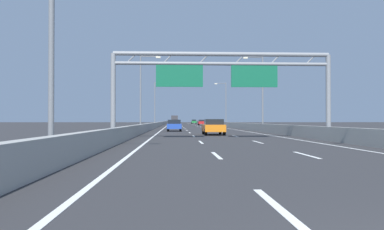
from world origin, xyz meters
TOP-DOWN VIEW (x-y plane):
  - ground_plane at (0.00, 100.00)m, footprint 260.00×260.00m
  - lane_dash_left_0 at (-1.80, 3.50)m, footprint 0.16×3.00m
  - lane_dash_left_1 at (-1.80, 12.50)m, footprint 0.16×3.00m
  - lane_dash_left_2 at (-1.80, 21.50)m, footprint 0.16×3.00m
  - lane_dash_left_3 at (-1.80, 30.50)m, footprint 0.16×3.00m
  - lane_dash_left_4 at (-1.80, 39.50)m, footprint 0.16×3.00m
  - lane_dash_left_5 at (-1.80, 48.50)m, footprint 0.16×3.00m
  - lane_dash_left_6 at (-1.80, 57.50)m, footprint 0.16×3.00m
  - lane_dash_left_7 at (-1.80, 66.50)m, footprint 0.16×3.00m
  - lane_dash_left_8 at (-1.80, 75.50)m, footprint 0.16×3.00m
  - lane_dash_left_9 at (-1.80, 84.50)m, footprint 0.16×3.00m
  - lane_dash_left_10 at (-1.80, 93.50)m, footprint 0.16×3.00m
  - lane_dash_left_11 at (-1.80, 102.50)m, footprint 0.16×3.00m
  - lane_dash_left_12 at (-1.80, 111.50)m, footprint 0.16×3.00m
  - lane_dash_left_13 at (-1.80, 120.50)m, footprint 0.16×3.00m
  - lane_dash_left_14 at (-1.80, 129.50)m, footprint 0.16×3.00m
  - lane_dash_left_15 at (-1.80, 138.50)m, footprint 0.16×3.00m
  - lane_dash_left_16 at (-1.80, 147.50)m, footprint 0.16×3.00m
  - lane_dash_left_17 at (-1.80, 156.50)m, footprint 0.16×3.00m
  - lane_dash_right_1 at (1.80, 12.50)m, footprint 0.16×3.00m
  - lane_dash_right_2 at (1.80, 21.50)m, footprint 0.16×3.00m
  - lane_dash_right_3 at (1.80, 30.50)m, footprint 0.16×3.00m
  - lane_dash_right_4 at (1.80, 39.50)m, footprint 0.16×3.00m
  - lane_dash_right_5 at (1.80, 48.50)m, footprint 0.16×3.00m
  - lane_dash_right_6 at (1.80, 57.50)m, footprint 0.16×3.00m
  - lane_dash_right_7 at (1.80, 66.50)m, footprint 0.16×3.00m
  - lane_dash_right_8 at (1.80, 75.50)m, footprint 0.16×3.00m
  - lane_dash_right_9 at (1.80, 84.50)m, footprint 0.16×3.00m
  - lane_dash_right_10 at (1.80, 93.50)m, footprint 0.16×3.00m
  - lane_dash_right_11 at (1.80, 102.50)m, footprint 0.16×3.00m
  - lane_dash_right_12 at (1.80, 111.50)m, footprint 0.16×3.00m
  - lane_dash_right_13 at (1.80, 120.50)m, footprint 0.16×3.00m
  - lane_dash_right_14 at (1.80, 129.50)m, footprint 0.16×3.00m
  - lane_dash_right_15 at (1.80, 138.50)m, footprint 0.16×3.00m
  - lane_dash_right_16 at (1.80, 147.50)m, footprint 0.16×3.00m
  - lane_dash_right_17 at (1.80, 156.50)m, footprint 0.16×3.00m
  - edge_line_left at (-5.25, 88.00)m, footprint 0.16×176.00m
  - edge_line_right at (5.25, 88.00)m, footprint 0.16×176.00m
  - barrier_left at (-6.90, 110.00)m, footprint 0.45×220.00m
  - barrier_right at (6.90, 110.00)m, footprint 0.45×220.00m
  - sign_gantry at (-0.09, 25.16)m, footprint 16.09×0.36m
  - streetlamp_left_near at (-7.47, 10.75)m, footprint 2.58×0.28m
  - streetlamp_left_mid at (-7.47, 45.57)m, footprint 2.58×0.28m
  - streetlamp_right_mid at (7.47, 45.57)m, footprint 2.58×0.28m
  - streetlamp_left_far at (-7.47, 80.38)m, footprint 2.58×0.28m
  - streetlamp_right_far at (7.47, 80.38)m, footprint 2.58×0.28m
  - green_car at (3.71, 139.45)m, footprint 1.78×4.31m
  - orange_car at (0.22, 33.54)m, footprint 1.90×4.18m
  - black_car at (-3.49, 109.89)m, footprint 1.73×4.31m
  - red_car at (3.80, 99.85)m, footprint 1.88×4.33m
  - silver_car at (-3.36, 84.74)m, footprint 1.85×4.27m
  - blue_car at (-3.49, 45.30)m, footprint 1.76×4.27m
  - box_truck at (-3.45, 138.03)m, footprint 2.37×8.37m

SIDE VIEW (x-z plane):
  - ground_plane at x=0.00m, z-range 0.00..0.00m
  - lane_dash_left_0 at x=-1.80m, z-range 0.00..0.01m
  - lane_dash_left_1 at x=-1.80m, z-range 0.00..0.01m
  - lane_dash_left_2 at x=-1.80m, z-range 0.00..0.01m
  - lane_dash_left_3 at x=-1.80m, z-range 0.00..0.01m
  - lane_dash_left_4 at x=-1.80m, z-range 0.00..0.01m
  - lane_dash_left_5 at x=-1.80m, z-range 0.00..0.01m
  - lane_dash_left_6 at x=-1.80m, z-range 0.00..0.01m
  - lane_dash_left_7 at x=-1.80m, z-range 0.00..0.01m
  - lane_dash_left_8 at x=-1.80m, z-range 0.00..0.01m
  - lane_dash_left_9 at x=-1.80m, z-range 0.00..0.01m
  - lane_dash_left_10 at x=-1.80m, z-range 0.00..0.01m
  - lane_dash_left_11 at x=-1.80m, z-range 0.00..0.01m
  - lane_dash_left_12 at x=-1.80m, z-range 0.00..0.01m
  - lane_dash_left_13 at x=-1.80m, z-range 0.00..0.01m
  - lane_dash_left_14 at x=-1.80m, z-range 0.00..0.01m
  - lane_dash_left_15 at x=-1.80m, z-range 0.00..0.01m
  - lane_dash_left_16 at x=-1.80m, z-range 0.00..0.01m
  - lane_dash_left_17 at x=-1.80m, z-range 0.00..0.01m
  - lane_dash_right_1 at x=1.80m, z-range 0.00..0.01m
  - lane_dash_right_2 at x=1.80m, z-range 0.00..0.01m
  - lane_dash_right_3 at x=1.80m, z-range 0.00..0.01m
  - lane_dash_right_4 at x=1.80m, z-range 0.00..0.01m
  - lane_dash_right_5 at x=1.80m, z-range 0.00..0.01m
  - lane_dash_right_6 at x=1.80m, z-range 0.00..0.01m
  - lane_dash_right_7 at x=1.80m, z-range 0.00..0.01m
  - lane_dash_right_8 at x=1.80m, z-range 0.00..0.01m
  - lane_dash_right_9 at x=1.80m, z-range 0.00..0.01m
  - lane_dash_right_10 at x=1.80m, z-range 0.00..0.01m
  - lane_dash_right_11 at x=1.80m, z-range 0.00..0.01m
  - lane_dash_right_12 at x=1.80m, z-range 0.00..0.01m
  - lane_dash_right_13 at x=1.80m, z-range 0.00..0.01m
  - lane_dash_right_14 at x=1.80m, z-range 0.00..0.01m
  - lane_dash_right_15 at x=1.80m, z-range 0.00..0.01m
  - lane_dash_right_16 at x=1.80m, z-range 0.00..0.01m
  - lane_dash_right_17 at x=1.80m, z-range 0.00..0.01m
  - edge_line_left at x=-5.25m, z-range 0.00..0.01m
  - edge_line_right at x=5.25m, z-range 0.00..0.01m
  - barrier_left at x=-6.90m, z-range 0.00..0.95m
  - barrier_right at x=6.90m, z-range 0.00..0.95m
  - blue_car at x=-3.49m, z-range 0.02..1.44m
  - black_car at x=-3.49m, z-range 0.02..1.48m
  - red_car at x=3.80m, z-range 0.02..1.49m
  - silver_car at x=-3.36m, z-range 0.01..1.50m
  - orange_car at x=0.22m, z-range 0.02..1.51m
  - green_car at x=3.71m, z-range 0.02..1.55m
  - box_truck at x=-3.45m, z-range 0.17..3.13m
  - sign_gantry at x=-0.09m, z-range 1.63..7.99m
  - streetlamp_left_near at x=-7.47m, z-range 0.65..10.15m
  - streetlamp_left_mid at x=-7.47m, z-range 0.65..10.15m
  - streetlamp_right_mid at x=7.47m, z-range 0.65..10.15m
  - streetlamp_left_far at x=-7.47m, z-range 0.65..10.15m
  - streetlamp_right_far at x=7.47m, z-range 0.65..10.15m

